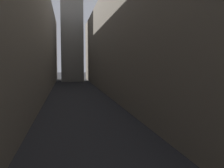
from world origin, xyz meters
name	(u,v)px	position (x,y,z in m)	size (l,w,h in m)	color
ground_plane	(79,98)	(0.00, 48.00, 0.00)	(264.00, 264.00, 0.00)	#232326
building_block_left	(12,36)	(-11.14, 50.00, 10.81)	(11.28, 108.00, 21.61)	#756B5B
building_block_right	(140,40)	(11.58, 50.00, 10.48)	(12.16, 108.00, 20.96)	#756B5B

